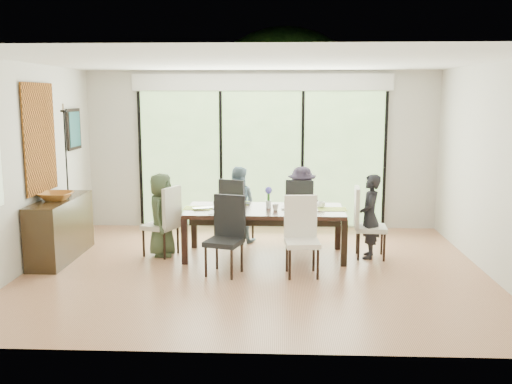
{
  "coord_description": "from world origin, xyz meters",
  "views": [
    {
      "loc": [
        0.33,
        -7.27,
        2.27
      ],
      "look_at": [
        0.0,
        0.25,
        1.0
      ],
      "focal_mm": 40.0,
      "sensor_mm": 36.0,
      "label": 1
    }
  ],
  "objects_px": {
    "vase": "(268,204)",
    "laptop": "(204,209)",
    "person_left_end": "(162,215)",
    "chair_far_right": "(301,210)",
    "chair_left_end": "(160,221)",
    "person_far_right": "(302,205)",
    "person_far_left": "(238,204)",
    "cup_a": "(217,203)",
    "bowl": "(56,196)",
    "person_right_end": "(370,216)",
    "chair_far_left": "(238,210)",
    "cup_b": "(275,207)",
    "table_top": "(265,211)",
    "sideboard": "(61,229)",
    "chair_right_end": "(371,223)",
    "chair_near_right": "(302,237)",
    "cup_c": "(321,205)",
    "chair_near_left": "(224,236)"
  },
  "relations": [
    {
      "from": "chair_left_end",
      "to": "person_right_end",
      "type": "distance_m",
      "value": 2.98
    },
    {
      "from": "chair_far_right",
      "to": "cup_c",
      "type": "relative_size",
      "value": 8.87
    },
    {
      "from": "bowl",
      "to": "person_far_left",
      "type": "bearing_deg",
      "value": 25.53
    },
    {
      "from": "table_top",
      "to": "chair_far_right",
      "type": "height_order",
      "value": "chair_far_right"
    },
    {
      "from": "chair_left_end",
      "to": "person_far_right",
      "type": "distance_m",
      "value": 2.21
    },
    {
      "from": "person_far_right",
      "to": "laptop",
      "type": "xyz_separation_m",
      "value": [
        -1.4,
        -0.93,
        0.11
      ]
    },
    {
      "from": "cup_a",
      "to": "bowl",
      "type": "xyz_separation_m",
      "value": [
        -2.17,
        -0.48,
        0.17
      ]
    },
    {
      "from": "cup_c",
      "to": "person_far_right",
      "type": "bearing_deg",
      "value": 108.9
    },
    {
      "from": "chair_right_end",
      "to": "cup_b",
      "type": "bearing_deg",
      "value": 98.36
    },
    {
      "from": "vase",
      "to": "laptop",
      "type": "relative_size",
      "value": 0.36
    },
    {
      "from": "table_top",
      "to": "person_far_left",
      "type": "relative_size",
      "value": 1.86
    },
    {
      "from": "table_top",
      "to": "person_far_left",
      "type": "xyz_separation_m",
      "value": [
        -0.45,
        0.83,
        -0.07
      ]
    },
    {
      "from": "chair_right_end",
      "to": "person_far_right",
      "type": "distance_m",
      "value": 1.26
    },
    {
      "from": "chair_far_left",
      "to": "cup_b",
      "type": "height_order",
      "value": "chair_far_left"
    },
    {
      "from": "sideboard",
      "to": "person_right_end",
      "type": "bearing_deg",
      "value": 2.97
    },
    {
      "from": "chair_far_right",
      "to": "vase",
      "type": "distance_m",
      "value": 0.97
    },
    {
      "from": "person_far_right",
      "to": "vase",
      "type": "xyz_separation_m",
      "value": [
        -0.5,
        -0.78,
        0.15
      ]
    },
    {
      "from": "laptop",
      "to": "vase",
      "type": "bearing_deg",
      "value": -13.21
    },
    {
      "from": "person_far_left",
      "to": "cup_a",
      "type": "xyz_separation_m",
      "value": [
        -0.25,
        -0.68,
        0.14
      ]
    },
    {
      "from": "chair_far_right",
      "to": "cup_a",
      "type": "xyz_separation_m",
      "value": [
        -1.25,
        -0.7,
        0.23
      ]
    },
    {
      "from": "chair_right_end",
      "to": "sideboard",
      "type": "height_order",
      "value": "chair_right_end"
    },
    {
      "from": "person_far_right",
      "to": "cup_c",
      "type": "height_order",
      "value": "person_far_right"
    },
    {
      "from": "chair_near_right",
      "to": "cup_b",
      "type": "relative_size",
      "value": 11.0
    },
    {
      "from": "chair_far_left",
      "to": "person_far_left",
      "type": "relative_size",
      "value": 0.85
    },
    {
      "from": "cup_a",
      "to": "laptop",
      "type": "bearing_deg",
      "value": -120.96
    },
    {
      "from": "chair_right_end",
      "to": "chair_near_right",
      "type": "relative_size",
      "value": 1.0
    },
    {
      "from": "chair_near_right",
      "to": "sideboard",
      "type": "bearing_deg",
      "value": 164.0
    },
    {
      "from": "cup_b",
      "to": "cup_c",
      "type": "relative_size",
      "value": 0.81
    },
    {
      "from": "person_far_left",
      "to": "person_far_right",
      "type": "distance_m",
      "value": 1.0
    },
    {
      "from": "person_right_end",
      "to": "laptop",
      "type": "relative_size",
      "value": 3.91
    },
    {
      "from": "chair_right_end",
      "to": "cup_c",
      "type": "height_order",
      "value": "chair_right_end"
    },
    {
      "from": "person_far_left",
      "to": "chair_near_right",
      "type": "bearing_deg",
      "value": 128.87
    },
    {
      "from": "table_top",
      "to": "sideboard",
      "type": "relative_size",
      "value": 1.46
    },
    {
      "from": "cup_c",
      "to": "bowl",
      "type": "xyz_separation_m",
      "value": [
        -3.67,
        -0.43,
        0.17
      ]
    },
    {
      "from": "person_left_end",
      "to": "chair_far_right",
      "type": "bearing_deg",
      "value": -64.76
    },
    {
      "from": "chair_near_right",
      "to": "bowl",
      "type": "xyz_separation_m",
      "value": [
        -3.37,
        0.54,
        0.4
      ]
    },
    {
      "from": "chair_right_end",
      "to": "bowl",
      "type": "distance_m",
      "value": 4.4
    },
    {
      "from": "chair_near_left",
      "to": "person_far_right",
      "type": "xyz_separation_m",
      "value": [
        1.05,
        1.7,
        0.09
      ]
    },
    {
      "from": "table_top",
      "to": "cup_c",
      "type": "bearing_deg",
      "value": 7.13
    },
    {
      "from": "person_far_left",
      "to": "laptop",
      "type": "relative_size",
      "value": 3.91
    },
    {
      "from": "chair_right_end",
      "to": "chair_left_end",
      "type": "bearing_deg",
      "value": 94.13
    },
    {
      "from": "cup_b",
      "to": "sideboard",
      "type": "relative_size",
      "value": 0.06
    },
    {
      "from": "vase",
      "to": "bowl",
      "type": "height_order",
      "value": "bowl"
    },
    {
      "from": "chair_near_left",
      "to": "cup_b",
      "type": "distance_m",
      "value": 1.03
    },
    {
      "from": "person_far_left",
      "to": "cup_c",
      "type": "distance_m",
      "value": 1.45
    },
    {
      "from": "table_top",
      "to": "sideboard",
      "type": "bearing_deg",
      "value": -175.5
    },
    {
      "from": "person_far_left",
      "to": "chair_right_end",
      "type": "bearing_deg",
      "value": 166.62
    },
    {
      "from": "chair_near_right",
      "to": "chair_right_end",
      "type": "bearing_deg",
      "value": 35.85
    },
    {
      "from": "table_top",
      "to": "cup_a",
      "type": "distance_m",
      "value": 0.72
    },
    {
      "from": "person_right_end",
      "to": "bowl",
      "type": "xyz_separation_m",
      "value": [
        -4.35,
        -0.33,
        0.31
      ]
    }
  ]
}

